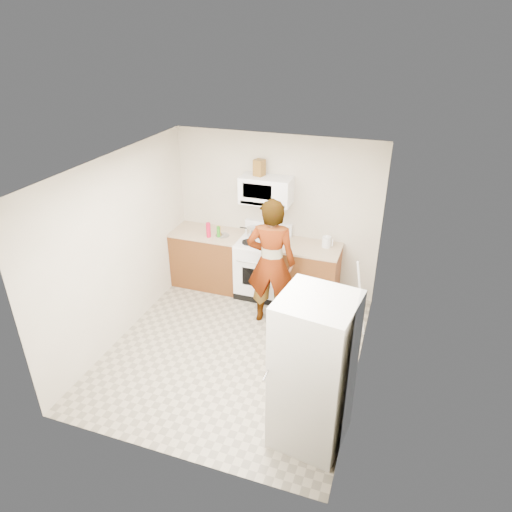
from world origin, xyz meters
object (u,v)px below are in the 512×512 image
at_px(person, 271,263).
at_px(saucepan, 253,231).
at_px(microwave, 266,190).
at_px(gas_range, 263,266).
at_px(fridge, 313,373).
at_px(kettle, 327,242).

bearing_deg(person, saucepan, -64.30).
xyz_separation_m(microwave, saucepan, (-0.20, -0.02, -0.69)).
relative_size(gas_range, fridge, 0.66).
relative_size(gas_range, saucepan, 5.48).
xyz_separation_m(person, saucepan, (-0.53, 0.78, 0.07)).
bearing_deg(saucepan, microwave, 4.49).
bearing_deg(kettle, person, -105.22).
distance_m(gas_range, person, 0.88).
bearing_deg(kettle, fridge, -57.63).
bearing_deg(person, fridge, 109.86).
relative_size(microwave, kettle, 4.76).
xyz_separation_m(kettle, saucepan, (-1.15, 0.02, -0.00)).
bearing_deg(saucepan, fridge, -59.87).
height_order(person, fridge, person).
bearing_deg(fridge, person, 126.48).
height_order(gas_range, saucepan, gas_range).
bearing_deg(person, gas_range, -71.92).
bearing_deg(microwave, fridge, -63.25).
bearing_deg(gas_range, person, -63.44).
distance_m(microwave, person, 1.15).
bearing_deg(gas_range, fridge, -62.12).
relative_size(kettle, saucepan, 0.77).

